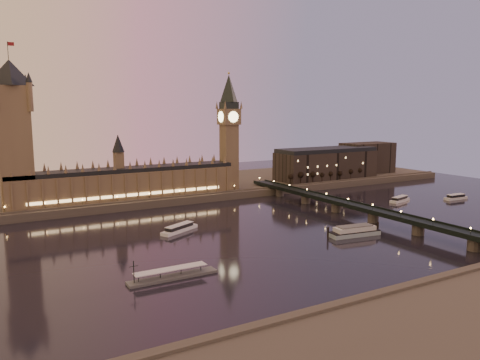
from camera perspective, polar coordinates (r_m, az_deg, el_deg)
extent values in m
plane|color=black|center=(298.08, 0.62, -6.48)|extent=(700.00, 700.00, 0.00)
cube|color=#423D35|center=(455.20, -6.62, -0.87)|extent=(560.00, 130.00, 6.00)
cube|color=brown|center=(388.88, -13.61, -0.59)|extent=(180.00, 26.00, 22.00)
cube|color=black|center=(387.11, -13.67, 1.25)|extent=(180.00, 22.00, 3.20)
cube|color=#FFCC7F|center=(377.10, -13.00, -1.78)|extent=(153.00, 0.25, 2.20)
cube|color=brown|center=(371.30, -25.75, 3.50)|extent=(22.00, 22.00, 88.00)
cone|color=black|center=(371.12, -26.29, 11.67)|extent=(31.68, 31.68, 18.00)
cylinder|color=black|center=(372.45, -26.45, 13.97)|extent=(0.44, 0.44, 12.00)
cube|color=maroon|center=(373.11, -26.15, 14.67)|extent=(4.00, 0.15, 2.50)
cube|color=brown|center=(421.90, -1.34, 2.82)|extent=(13.00, 13.00, 58.00)
cube|color=brown|center=(419.79, -1.35, 7.72)|extent=(16.00, 16.00, 14.00)
cylinder|color=#FFEAA5|center=(412.61, -0.81, 7.70)|extent=(9.60, 0.35, 9.60)
cylinder|color=#FFEAA5|center=(415.96, -2.35, 7.70)|extent=(0.35, 9.60, 9.60)
cube|color=black|center=(419.75, -1.36, 9.08)|extent=(13.00, 13.00, 6.00)
cone|color=black|center=(420.13, -1.37, 11.13)|extent=(17.68, 17.68, 24.00)
sphere|color=gold|center=(420.90, -1.37, 12.90)|extent=(2.00, 2.00, 2.00)
cube|color=black|center=(350.53, 13.74, -3.09)|extent=(13.00, 260.00, 2.00)
cube|color=black|center=(346.00, 12.99, -2.96)|extent=(0.60, 260.00, 1.00)
cube|color=black|center=(354.54, 14.49, -2.74)|extent=(0.60, 260.00, 1.00)
cube|color=black|center=(494.91, 10.45, 1.80)|extent=(110.00, 36.00, 28.00)
cube|color=black|center=(493.30, 10.50, 3.64)|extent=(108.00, 34.00, 4.00)
cube|color=black|center=(550.52, 15.24, 2.63)|extent=(60.00, 30.00, 34.00)
cylinder|color=black|center=(445.93, 6.06, -0.15)|extent=(0.70, 0.70, 8.03)
sphere|color=black|center=(445.31, 6.07, 0.39)|extent=(5.35, 5.35, 5.35)
cylinder|color=black|center=(453.47, 7.38, -0.02)|extent=(0.70, 0.70, 8.03)
sphere|color=black|center=(452.86, 7.39, 0.50)|extent=(5.35, 5.35, 5.35)
cylinder|color=black|center=(461.24, 8.65, 0.10)|extent=(0.70, 0.70, 8.03)
sphere|color=black|center=(460.65, 8.66, 0.61)|extent=(5.35, 5.35, 5.35)
cylinder|color=black|center=(469.24, 9.88, 0.21)|extent=(0.70, 0.70, 8.03)
sphere|color=black|center=(468.65, 9.89, 0.72)|extent=(5.35, 5.35, 5.35)
cylinder|color=black|center=(477.44, 11.07, 0.32)|extent=(0.70, 0.70, 8.03)
sphere|color=black|center=(476.87, 11.08, 0.82)|extent=(5.35, 5.35, 5.35)
cylinder|color=black|center=(485.85, 12.21, 0.43)|extent=(0.70, 0.70, 8.03)
sphere|color=black|center=(485.28, 12.23, 0.92)|extent=(5.35, 5.35, 5.35)
cylinder|color=black|center=(494.45, 13.32, 0.53)|extent=(0.70, 0.70, 8.03)
sphere|color=black|center=(493.89, 13.34, 1.01)|extent=(5.35, 5.35, 5.35)
cylinder|color=black|center=(503.22, 14.39, 0.63)|extent=(0.70, 0.70, 8.03)
sphere|color=black|center=(502.67, 14.41, 1.10)|extent=(5.35, 5.35, 5.35)
cube|color=silver|center=(303.85, -7.39, -6.05)|extent=(29.18, 19.47, 2.17)
cube|color=black|center=(303.31, -7.39, -5.65)|extent=(21.83, 14.86, 2.17)
cube|color=silver|center=(303.00, -7.40, -5.41)|extent=(22.47, 15.37, 0.39)
cube|color=silver|center=(419.85, 18.89, -2.36)|extent=(25.30, 12.29, 2.08)
cube|color=black|center=(419.47, 18.91, -2.08)|extent=(18.85, 9.57, 2.08)
cube|color=silver|center=(419.26, 18.92, -1.92)|extent=(19.39, 9.93, 0.38)
cube|color=silver|center=(447.96, 24.81, -2.02)|extent=(23.37, 7.40, 2.12)
cube|color=black|center=(447.61, 24.83, -1.76)|extent=(17.32, 5.98, 2.12)
cube|color=silver|center=(447.40, 24.84, -1.60)|extent=(17.79, 6.25, 0.38)
cube|color=#95AFBE|center=(300.03, 13.78, -6.37)|extent=(33.75, 13.65, 2.66)
cube|color=black|center=(299.63, 13.79, -6.07)|extent=(33.75, 13.65, 0.51)
cube|color=silver|center=(299.23, 13.81, -5.78)|extent=(27.52, 11.79, 2.66)
cube|color=#595B5E|center=(298.82, 13.82, -5.47)|extent=(23.32, 10.21, 0.72)
cylinder|color=black|center=(290.12, 10.68, -6.34)|extent=(1.13, 1.13, 6.97)
cylinder|color=black|center=(311.02, 16.45, -5.53)|extent=(1.13, 1.13, 6.97)
cube|color=#595B5E|center=(223.75, -8.18, -11.61)|extent=(42.82, 7.14, 1.22)
cube|color=silver|center=(222.05, -8.45, -10.68)|extent=(34.66, 6.12, 0.31)
cylinder|color=black|center=(216.26, -12.82, -10.86)|extent=(0.41, 0.41, 10.20)
cylinder|color=black|center=(215.43, -12.84, -10.22)|extent=(4.08, 0.24, 0.24)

